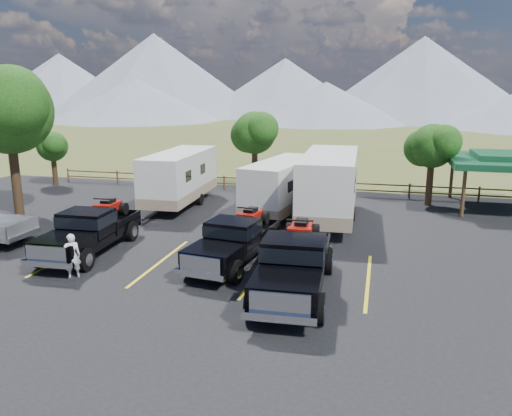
% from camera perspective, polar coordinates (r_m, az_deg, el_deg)
% --- Properties ---
extents(ground, '(320.00, 320.00, 0.00)m').
position_cam_1_polar(ground, '(15.95, -10.36, -11.51)').
color(ground, '#4F5825').
rests_on(ground, ground).
extents(asphalt_lot, '(44.00, 34.00, 0.04)m').
position_cam_1_polar(asphalt_lot, '(18.49, -6.51, -7.73)').
color(asphalt_lot, black).
rests_on(asphalt_lot, ground).
extents(stall_lines, '(12.12, 5.50, 0.01)m').
position_cam_1_polar(stall_lines, '(19.35, -5.46, -6.64)').
color(stall_lines, yellow).
rests_on(stall_lines, asphalt_lot).
extents(tree_big_nw, '(5.54, 5.18, 7.84)m').
position_cam_1_polar(tree_big_nw, '(29.02, -26.51, 9.95)').
color(tree_big_nw, black).
rests_on(tree_big_nw, ground).
extents(tree_ne_a, '(3.11, 2.92, 4.76)m').
position_cam_1_polar(tree_ne_a, '(30.40, 19.47, 6.68)').
color(tree_ne_a, black).
rests_on(tree_ne_a, ground).
extents(tree_north, '(3.46, 3.24, 5.25)m').
position_cam_1_polar(tree_north, '(33.27, -0.19, 8.57)').
color(tree_north, black).
rests_on(tree_north, ground).
extents(tree_nw_small, '(2.59, 2.43, 3.85)m').
position_cam_1_polar(tree_nw_small, '(37.62, -22.27, 6.54)').
color(tree_nw_small, black).
rests_on(tree_nw_small, ground).
extents(rail_fence, '(36.12, 0.12, 1.00)m').
position_cam_1_polar(rail_fence, '(32.44, 6.50, 2.60)').
color(rail_fence, brown).
rests_on(rail_fence, ground).
extents(pavilion, '(6.20, 6.20, 3.22)m').
position_cam_1_polar(pavilion, '(31.09, 26.80, 4.84)').
color(pavilion, brown).
rests_on(pavilion, ground).
extents(mountain_range, '(209.00, 71.00, 20.00)m').
position_cam_1_polar(mountain_range, '(119.87, 7.81, 13.93)').
color(mountain_range, gray).
rests_on(mountain_range, ground).
extents(rig_left, '(2.39, 6.19, 2.04)m').
position_cam_1_polar(rig_left, '(21.72, -18.42, -2.33)').
color(rig_left, black).
rests_on(rig_left, asphalt_lot).
extents(rig_center, '(2.66, 6.06, 1.96)m').
position_cam_1_polar(rig_center, '(19.43, -2.38, -3.58)').
color(rig_center, black).
rests_on(rig_center, asphalt_lot).
extents(rig_right, '(2.54, 6.59, 2.17)m').
position_cam_1_polar(rig_right, '(16.67, 4.45, -6.17)').
color(rig_right, black).
rests_on(rig_right, asphalt_lot).
extents(trailer_left, '(2.62, 8.97, 3.11)m').
position_cam_1_polar(trailer_left, '(29.19, -8.68, 3.44)').
color(trailer_left, white).
rests_on(trailer_left, asphalt_lot).
extents(trailer_center, '(3.31, 8.48, 2.93)m').
position_cam_1_polar(trailer_center, '(26.67, 3.02, 2.42)').
color(trailer_center, white).
rests_on(trailer_center, asphalt_lot).
extents(trailer_right, '(2.88, 10.02, 3.48)m').
position_cam_1_polar(trailer_right, '(25.51, 8.37, 2.45)').
color(trailer_right, white).
rests_on(trailer_right, asphalt_lot).
extents(person_a, '(0.71, 0.69, 1.65)m').
position_cam_1_polar(person_a, '(19.07, -20.30, -5.15)').
color(person_a, white).
rests_on(person_a, asphalt_lot).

